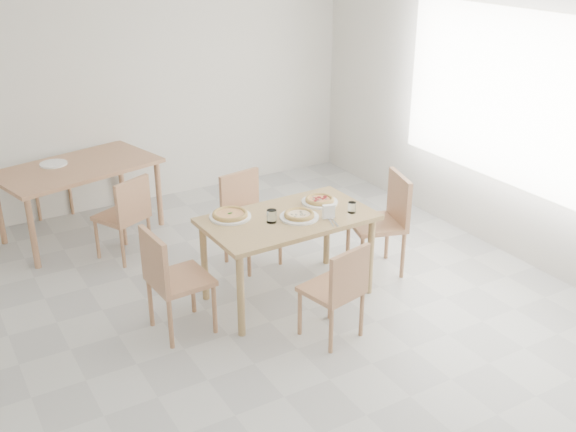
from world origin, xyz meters
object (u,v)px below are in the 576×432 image
chair_back_n (46,169)px  chair_back_s (126,212)px  chair_north (247,212)px  plate_mushroom (299,217)px  main_table (288,227)px  plate_pepperoni (320,202)px  pizza_mushroom (299,214)px  napkin_holder (329,212)px  chair_south (339,287)px  plate_margherita (230,217)px  pizza_margherita (230,214)px  tumbler_a (272,216)px  chair_east (386,216)px  plate_empty (53,164)px  chair_west (170,275)px  second_table (77,173)px  tumbler_b (352,207)px  pizza_pepperoni (320,199)px

chair_back_n → chair_back_s: bearing=-75.9°
chair_north → plate_mushroom: bearing=-95.5°
main_table → chair_back_s: size_ratio=1.71×
chair_back_s → chair_back_n: (-0.39, 1.61, -0.00)m
plate_pepperoni → pizza_mushroom: size_ratio=1.11×
plate_pepperoni → napkin_holder: napkin_holder is taller
chair_south → plate_margherita: size_ratio=2.32×
chair_back_n → pizza_margherita: bearing=-71.2°
main_table → plate_mushroom: plate_mushroom is taller
main_table → tumbler_a: size_ratio=13.18×
chair_east → plate_empty: 3.35m
pizza_mushroom → chair_north: bearing=93.8°
chair_west → plate_mushroom: 1.16m
chair_east → second_table: chair_east is taller
second_table → chair_back_s: (0.23, -0.78, -0.19)m
plate_margherita → napkin_holder: napkin_holder is taller
plate_pepperoni → chair_back_n: size_ratio=0.38×
tumbler_b → chair_back_n: tumbler_b is taller
tumbler_b → plate_empty: tumbler_b is taller
pizza_mushroom → pizza_pepperoni: 0.37m
chair_south → chair_west: (-1.06, 0.73, 0.05)m
chair_west → plate_pepperoni: bearing=-87.5°
pizza_margherita → plate_empty: (-0.95, 2.09, -0.02)m
pizza_pepperoni → second_table: (-1.57, 2.05, -0.11)m
main_table → chair_back_s: (-0.95, 1.39, -0.18)m
chair_north → tumbler_a: size_ratio=8.06×
chair_west → tumbler_a: (0.90, 0.00, 0.29)m
plate_margherita → pizza_mushroom: size_ratio=1.22×
plate_mushroom → chair_back_s: bearing=124.7°
chair_west → pizza_pepperoni: size_ratio=3.36×
pizza_margherita → plate_empty: bearing=114.5°
chair_south → plate_margherita: (-0.41, 0.99, 0.29)m
tumbler_a → tumbler_b: 0.70m
plate_pepperoni → chair_east: bearing=-12.9°
pizza_mushroom → pizza_pepperoni: same height
main_table → second_table: (-1.18, 2.17, 0.01)m
plate_margherita → tumbler_a: tumbler_a is taller
chair_north → chair_west: chair_west is taller
chair_east → second_table: size_ratio=0.54×
plate_pepperoni → pizza_mushroom: pizza_mushroom is taller
chair_west → tumbler_b: bearing=-99.3°
chair_south → napkin_holder: bearing=-127.8°
plate_pepperoni → tumbler_a: tumbler_a is taller
chair_south → pizza_pepperoni: chair_south is taller
chair_back_n → pizza_mushroom: bearing=-64.9°
plate_margherita → plate_empty: same height
main_table → plate_mushroom: bearing=-47.9°
chair_back_n → plate_margherita: bearing=-71.2°
pizza_mushroom → plate_empty: (-1.44, 2.39, -0.02)m
pizza_margherita → pizza_pepperoni: size_ratio=1.45×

